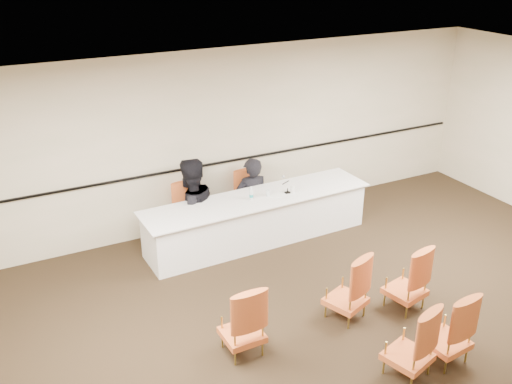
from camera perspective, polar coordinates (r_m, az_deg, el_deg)
floor at (r=7.24m, az=10.50°, el=-15.44°), size 10.00×10.00×0.00m
ceiling at (r=5.84m, az=12.71°, el=8.02°), size 10.00×10.00×0.00m
wall_back at (r=9.56m, az=-3.34°, el=5.35°), size 10.00×0.04×3.00m
wall_rail at (r=9.66m, az=-3.18°, el=3.03°), size 9.80×0.04×0.03m
panel_table at (r=9.27m, az=0.18°, el=-2.70°), size 3.84×0.98×0.77m
panelist_main at (r=9.80m, az=-0.45°, el=-1.16°), size 0.63×0.43×1.66m
panelist_main_chair at (r=9.76m, az=-0.45°, el=-0.68°), size 0.51×0.51×0.95m
panelist_second at (r=9.36m, az=-6.53°, el=-2.32°), size 1.08×0.92×1.95m
panelist_second_chair at (r=9.33m, az=-6.54°, el=-2.05°), size 0.51×0.51×0.95m
papers at (r=9.23m, az=2.21°, el=-0.22°), size 0.33×0.26×0.00m
microphone at (r=9.22m, az=3.18°, el=0.64°), size 0.10×0.19×0.27m
water_bottle at (r=9.00m, az=-0.47°, el=-0.10°), size 0.07×0.07×0.22m
drinking_glass at (r=9.15m, az=1.20°, el=-0.10°), size 0.08×0.08×0.10m
coffee_cup at (r=9.27m, az=3.68°, el=0.29°), size 0.10×0.10×0.13m
aud_chair_front_left at (r=6.84m, az=-1.42°, el=-12.56°), size 0.50×0.50×0.95m
aud_chair_front_mid at (r=7.50m, az=9.05°, el=-9.26°), size 0.64×0.64×0.95m
aud_chair_front_right at (r=7.84m, az=14.82°, el=-8.20°), size 0.59×0.59×0.95m
aud_chair_back_mid at (r=6.75m, az=15.12°, el=-14.12°), size 0.62×0.62×0.95m
aud_chair_back_right at (r=7.08m, az=18.64°, el=-12.58°), size 0.55×0.55×0.95m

